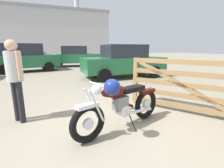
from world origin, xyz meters
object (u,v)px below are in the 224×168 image
silver_sedan_mid (25,57)px  blue_hatchback_right (25,54)px  bystander (15,73)px  timber_gate (196,85)px  red_hatchback_near (123,61)px  white_estate_far (75,56)px  vintage_motorcycle (120,105)px

silver_sedan_mid → blue_hatchback_right: bearing=85.8°
bystander → silver_sedan_mid: bearing=58.7°
timber_gate → red_hatchback_near: bearing=-41.6°
blue_hatchback_right → white_estate_far: bearing=142.9°
silver_sedan_mid → blue_hatchback_right: 5.82m
bystander → silver_sedan_mid: size_ratio=0.40×
timber_gate → silver_sedan_mid: bearing=-9.2°
timber_gate → silver_sedan_mid: silver_sedan_mid is taller
white_estate_far → blue_hatchback_right: 5.59m
blue_hatchback_right → silver_sedan_mid: bearing=101.5°
vintage_motorcycle → bystander: size_ratio=1.21×
vintage_motorcycle → bystander: 2.16m
red_hatchback_near → blue_hatchback_right: blue_hatchback_right is taller
bystander → white_estate_far: size_ratio=0.37×
vintage_motorcycle → red_hatchback_near: 5.62m
timber_gate → bystander: bearing=39.1°
vintage_motorcycle → blue_hatchback_right: blue_hatchback_right is taller
white_estate_far → blue_hatchback_right: bearing=-30.8°
bystander → vintage_motorcycle: bearing=-67.9°
vintage_motorcycle → silver_sedan_mid: size_ratio=0.48×
white_estate_far → blue_hatchback_right: blue_hatchback_right is taller
blue_hatchback_right → timber_gate: bearing=113.7°
bystander → red_hatchback_near: (4.21, 3.99, -0.18)m
red_hatchback_near → silver_sedan_mid: (-5.05, 4.18, 0.08)m
timber_gate → red_hatchback_near: 5.06m
timber_gate → blue_hatchback_right: bearing=-16.2°
white_estate_far → blue_hatchback_right: (-4.17, 3.72, 0.08)m
vintage_motorcycle → timber_gate: timber_gate is taller
vintage_motorcycle → bystander: (-1.80, 1.07, 0.53)m
white_estate_far → silver_sedan_mid: bearing=41.6°
vintage_motorcycle → silver_sedan_mid: bearing=-92.5°
bystander → red_hatchback_near: size_ratio=0.39×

